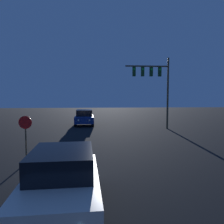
% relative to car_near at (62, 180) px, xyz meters
% --- Properties ---
extents(car_near, '(2.20, 4.21, 1.67)m').
position_rel_car_near_xyz_m(car_near, '(0.00, 0.00, 0.00)').
color(car_near, beige).
rests_on(car_near, ground_plane).
extents(car_far, '(2.15, 4.19, 1.67)m').
position_rel_car_near_xyz_m(car_far, '(-0.30, 18.05, 0.00)').
color(car_far, navy).
rests_on(car_far, ground_plane).
extents(traffic_signal_mast, '(4.25, 0.30, 6.86)m').
position_rel_car_near_xyz_m(traffic_signal_mast, '(6.68, 14.76, 3.90)').
color(traffic_signal_mast, brown).
rests_on(traffic_signal_mast, ground_plane).
extents(stop_sign, '(0.61, 0.07, 2.26)m').
position_rel_car_near_xyz_m(stop_sign, '(-2.36, 4.48, 0.69)').
color(stop_sign, brown).
rests_on(stop_sign, ground_plane).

